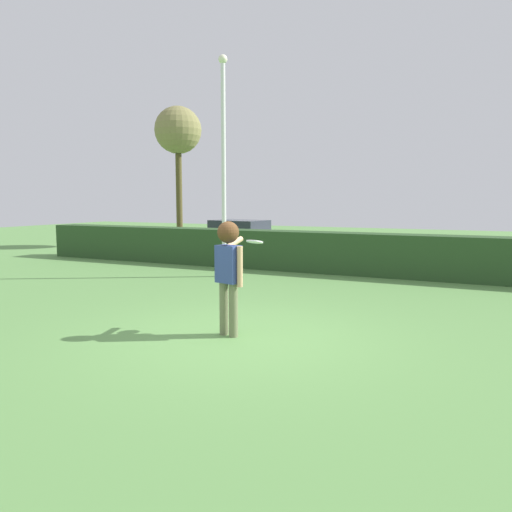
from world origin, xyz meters
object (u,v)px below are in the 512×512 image
Objects in this scene: frisbee at (255,242)px; parked_car_silver at (239,233)px; person at (229,263)px; lamppost at (224,156)px; oak_tree at (178,132)px.

parked_car_silver is (-6.09, 11.34, -0.76)m from frisbee.
parked_car_silver is at bearing 118.25° from frisbee.
person reaches higher than parked_car_silver.
person is at bearing -63.55° from parked_car_silver.
lamppost is at bearing 119.61° from person.
lamppost is at bearing -66.11° from parked_car_silver.
oak_tree is (-6.13, 6.92, 1.81)m from lamppost.
lamppost reaches higher than frisbee.
lamppost is (-3.14, 4.67, 1.82)m from frisbee.
oak_tree is at bearing 126.88° from person.
frisbee is 5.92m from lamppost.
lamppost is 9.42m from oak_tree.
frisbee is 0.06× the size of parked_car_silver.
parked_car_silver is 0.71× the size of oak_tree.
lamppost reaches higher than person.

